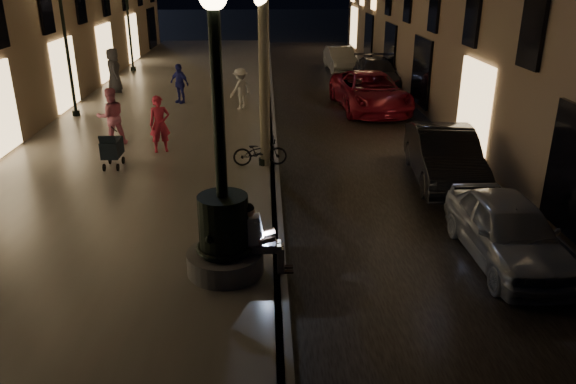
{
  "coord_description": "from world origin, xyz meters",
  "views": [
    {
      "loc": [
        -0.21,
        -7.1,
        5.41
      ],
      "look_at": [
        0.19,
        3.0,
        1.36
      ],
      "focal_mm": 35.0,
      "sensor_mm": 36.0,
      "label": 1
    }
  ],
  "objects_px": {
    "lamp_curb_a": "(262,56)",
    "pedestrian_dark": "(114,70)",
    "lamp_curb_c": "(263,12)",
    "stroller": "(112,148)",
    "lamp_curb_d": "(263,3)",
    "lamp_left_b": "(65,33)",
    "car_second": "(444,156)",
    "fountain_lamppost": "(223,221)",
    "pedestrian_blue": "(179,83)",
    "bicycle": "(260,152)",
    "pedestrian_pink": "(111,116)",
    "car_third": "(370,92)",
    "car_rear": "(376,73)",
    "pedestrian_white": "(241,89)",
    "seated_man_laptop": "(258,236)",
    "pedestrian_red": "(160,124)",
    "car_fifth": "(340,59)",
    "car_front": "(508,230)",
    "lamp_curb_b": "(263,27)",
    "lamp_left_c": "(128,12)"
  },
  "relations": [
    {
      "from": "lamp_curb_a",
      "to": "pedestrian_dark",
      "type": "height_order",
      "value": "lamp_curb_a"
    },
    {
      "from": "pedestrian_red",
      "to": "pedestrian_pink",
      "type": "relative_size",
      "value": 0.95
    },
    {
      "from": "stroller",
      "to": "car_fifth",
      "type": "height_order",
      "value": "stroller"
    },
    {
      "from": "stroller",
      "to": "pedestrian_pink",
      "type": "bearing_deg",
      "value": 103.95
    },
    {
      "from": "lamp_curb_c",
      "to": "car_front",
      "type": "xyz_separation_m",
      "value": [
        4.77,
        -21.43,
        -2.58
      ]
    },
    {
      "from": "lamp_curb_d",
      "to": "stroller",
      "type": "distance_m",
      "value": 24.56
    },
    {
      "from": "lamp_curb_a",
      "to": "lamp_left_b",
      "type": "bearing_deg",
      "value": 139.8
    },
    {
      "from": "car_fifth",
      "to": "pedestrian_white",
      "type": "xyz_separation_m",
      "value": [
        -5.2,
        -9.97,
        0.35
      ]
    },
    {
      "from": "bicycle",
      "to": "pedestrian_pink",
      "type": "bearing_deg",
      "value": 60.09
    },
    {
      "from": "bicycle",
      "to": "car_rear",
      "type": "bearing_deg",
      "value": -28.93
    },
    {
      "from": "lamp_curb_d",
      "to": "bicycle",
      "type": "distance_m",
      "value": 24.17
    },
    {
      "from": "lamp_curb_a",
      "to": "car_second",
      "type": "bearing_deg",
      "value": -11.68
    },
    {
      "from": "pedestrian_pink",
      "to": "pedestrian_white",
      "type": "xyz_separation_m",
      "value": [
        3.85,
        4.66,
        -0.1
      ]
    },
    {
      "from": "lamp_curb_b",
      "to": "fountain_lamppost",
      "type": "bearing_deg",
      "value": -92.86
    },
    {
      "from": "bicycle",
      "to": "pedestrian_blue",
      "type": "bearing_deg",
      "value": 18.29
    },
    {
      "from": "lamp_curb_d",
      "to": "lamp_left_b",
      "type": "xyz_separation_m",
      "value": [
        -7.1,
        -18.0,
        0.0
      ]
    },
    {
      "from": "car_rear",
      "to": "pedestrian_white",
      "type": "relative_size",
      "value": 2.89
    },
    {
      "from": "car_second",
      "to": "pedestrian_pink",
      "type": "relative_size",
      "value": 2.45
    },
    {
      "from": "lamp_left_b",
      "to": "pedestrian_blue",
      "type": "relative_size",
      "value": 3.0
    },
    {
      "from": "lamp_curb_c",
      "to": "lamp_left_c",
      "type": "xyz_separation_m",
      "value": [
        -7.1,
        0.0,
        0.0
      ]
    },
    {
      "from": "car_rear",
      "to": "pedestrian_pink",
      "type": "relative_size",
      "value": 2.57
    },
    {
      "from": "pedestrian_dark",
      "to": "car_third",
      "type": "bearing_deg",
      "value": -121.95
    },
    {
      "from": "car_third",
      "to": "pedestrian_pink",
      "type": "distance_m",
      "value": 10.38
    },
    {
      "from": "lamp_left_c",
      "to": "pedestrian_white",
      "type": "xyz_separation_m",
      "value": [
        6.2,
        -9.14,
        -2.24
      ]
    },
    {
      "from": "car_third",
      "to": "car_rear",
      "type": "distance_m",
      "value": 4.97
    },
    {
      "from": "lamp_curb_c",
      "to": "stroller",
      "type": "bearing_deg",
      "value": -104.64
    },
    {
      "from": "lamp_curb_a",
      "to": "car_second",
      "type": "xyz_separation_m",
      "value": [
        4.84,
        -1.0,
        -2.51
      ]
    },
    {
      "from": "car_front",
      "to": "car_rear",
      "type": "xyz_separation_m",
      "value": [
        0.71,
        17.55,
        0.01
      ]
    },
    {
      "from": "seated_man_laptop",
      "to": "bicycle",
      "type": "bearing_deg",
      "value": 90.12
    },
    {
      "from": "pedestrian_red",
      "to": "bicycle",
      "type": "relative_size",
      "value": 1.12
    },
    {
      "from": "pedestrian_white",
      "to": "bicycle",
      "type": "bearing_deg",
      "value": 51.76
    },
    {
      "from": "lamp_left_b",
      "to": "bicycle",
      "type": "relative_size",
      "value": 3.17
    },
    {
      "from": "pedestrian_red",
      "to": "pedestrian_blue",
      "type": "relative_size",
      "value": 1.06
    },
    {
      "from": "lamp_curb_c",
      "to": "pedestrian_pink",
      "type": "height_order",
      "value": "lamp_curb_c"
    },
    {
      "from": "pedestrian_pink",
      "to": "pedestrian_white",
      "type": "height_order",
      "value": "pedestrian_pink"
    },
    {
      "from": "bicycle",
      "to": "car_third",
      "type": "bearing_deg",
      "value": -35.31
    },
    {
      "from": "lamp_curb_a",
      "to": "bicycle",
      "type": "distance_m",
      "value": 2.64
    },
    {
      "from": "lamp_left_b",
      "to": "car_rear",
      "type": "bearing_deg",
      "value": 25.95
    },
    {
      "from": "car_third",
      "to": "lamp_curb_d",
      "type": "bearing_deg",
      "value": 100.13
    },
    {
      "from": "fountain_lamppost",
      "to": "lamp_left_b",
      "type": "height_order",
      "value": "fountain_lamppost"
    },
    {
      "from": "seated_man_laptop",
      "to": "car_third",
      "type": "distance_m",
      "value": 14.0
    },
    {
      "from": "lamp_curb_a",
      "to": "lamp_curb_d",
      "type": "distance_m",
      "value": 24.0
    },
    {
      "from": "lamp_curb_a",
      "to": "pedestrian_white",
      "type": "height_order",
      "value": "lamp_curb_a"
    },
    {
      "from": "lamp_left_b",
      "to": "car_second",
      "type": "bearing_deg",
      "value": -30.39
    },
    {
      "from": "car_fifth",
      "to": "pedestrian_white",
      "type": "relative_size",
      "value": 2.45
    },
    {
      "from": "stroller",
      "to": "pedestrian_pink",
      "type": "relative_size",
      "value": 0.63
    },
    {
      "from": "car_third",
      "to": "pedestrian_white",
      "type": "bearing_deg",
      "value": -179.59
    },
    {
      "from": "lamp_curb_d",
      "to": "lamp_left_b",
      "type": "distance_m",
      "value": 19.35
    },
    {
      "from": "pedestrian_blue",
      "to": "pedestrian_dark",
      "type": "distance_m",
      "value": 3.93
    },
    {
      "from": "pedestrian_blue",
      "to": "car_second",
      "type": "bearing_deg",
      "value": -12.18
    }
  ]
}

